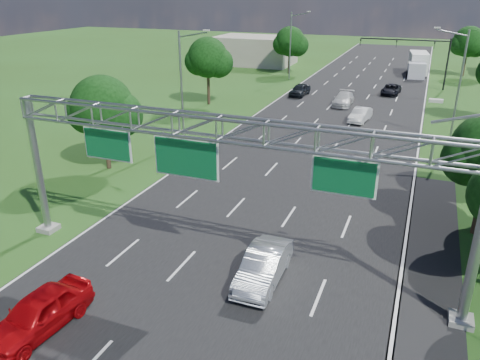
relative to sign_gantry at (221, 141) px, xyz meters
The scene contains 20 objects.
ground 19.28m from the sign_gantry, 91.05° to the left, with size 220.00×220.00×0.00m, color #274B16.
road 19.28m from the sign_gantry, 91.05° to the left, with size 18.00×180.00×0.02m, color black.
road_flare 12.20m from the sign_gantry, 11.47° to the left, with size 3.00×30.00×0.02m, color black.
sign_gantry is the anchor object (origin of this frame).
traffic_signal 53.51m from the sign_gantry, 82.32° to the left, with size 12.21×0.24×7.00m.
streetlight_l_near 21.47m from the sign_gantry, 122.87° to the left, with size 2.97×0.22×10.16m.
streetlight_l_far 54.28m from the sign_gantry, 102.38° to the left, with size 2.97×0.22×10.16m.
streetlight_r_mid 30.10m from the sign_gantry, 68.60° to the left, with size 2.97×0.22×10.16m.
tree_verge_la 17.56m from the sign_gantry, 144.84° to the left, with size 5.76×4.80×7.40m.
tree_verge_lb 36.85m from the sign_gantry, 116.19° to the left, with size 5.76×4.80×8.06m.
tree_verge_lc 59.56m from the sign_gantry, 102.86° to the left, with size 5.76×4.80×7.62m.
tree_verge_re 67.48m from the sign_gantry, 78.24° to the left, with size 5.76×4.80×7.84m.
building_left 69.82m from the sign_gantry, 108.69° to the left, with size 14.00×10.00×5.00m, color #A29788.
red_coupe 10.67m from the sign_gantry, 127.35° to the right, with size 1.99×4.94×1.68m, color #B4080C.
silver_sedan 6.47m from the sign_gantry, ahead, with size 1.73×4.97×1.64m, color silver.
car_queue_a 39.09m from the sign_gantry, 91.17° to the left, with size 2.11×5.19×1.51m, color silver.
car_queue_b 47.87m from the sign_gantry, 85.07° to the left, with size 2.19×4.75×1.32m, color black.
car_queue_c 43.01m from the sign_gantry, 99.69° to the left, with size 1.83×4.56×1.55m, color black.
car_queue_d 32.39m from the sign_gantry, 85.95° to the left, with size 1.53×4.38×1.44m, color silver.
box_truck 65.25m from the sign_gantry, 84.14° to the left, with size 3.45×9.53×3.51m.
Camera 1 is at (8.67, -6.64, 13.40)m, focal length 35.00 mm.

